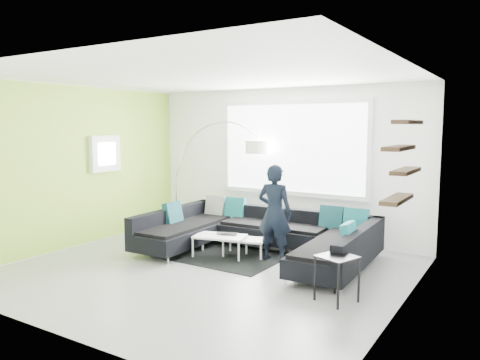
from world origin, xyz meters
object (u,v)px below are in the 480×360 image
object	(u,v)px
arc_lamp	(176,176)
person	(275,213)
laptop	(227,234)
sectional_sofa	(256,237)
coffee_table	(232,246)
side_table	(337,279)

from	to	relation	value
arc_lamp	person	size ratio (longest dim) A/B	1.45
arc_lamp	laptop	distance (m)	2.37
sectional_sofa	coffee_table	size ratio (longest dim) A/B	3.45
coffee_table	side_table	distance (m)	2.36
person	arc_lamp	bearing A→B (deg)	-23.69
sectional_sofa	arc_lamp	world-z (taller)	arc_lamp
sectional_sofa	person	size ratio (longest dim) A/B	2.39
sectional_sofa	coffee_table	world-z (taller)	sectional_sofa
arc_lamp	side_table	world-z (taller)	arc_lamp
side_table	person	xyz separation A→B (m)	(-1.44, 1.14, 0.48)
arc_lamp	side_table	size ratio (longest dim) A/B	3.92
sectional_sofa	side_table	bearing A→B (deg)	-34.58
arc_lamp	person	bearing A→B (deg)	-23.17
side_table	laptop	xyz separation A→B (m)	(-2.21, 0.96, 0.08)
coffee_table	sectional_sofa	bearing A→B (deg)	7.11
side_table	laptop	size ratio (longest dim) A/B	1.40
arc_lamp	person	distance (m)	2.91
arc_lamp	laptop	bearing A→B (deg)	-34.00
laptop	person	bearing A→B (deg)	-6.50
side_table	laptop	bearing A→B (deg)	156.67
side_table	sectional_sofa	bearing A→B (deg)	147.32
coffee_table	person	world-z (taller)	person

